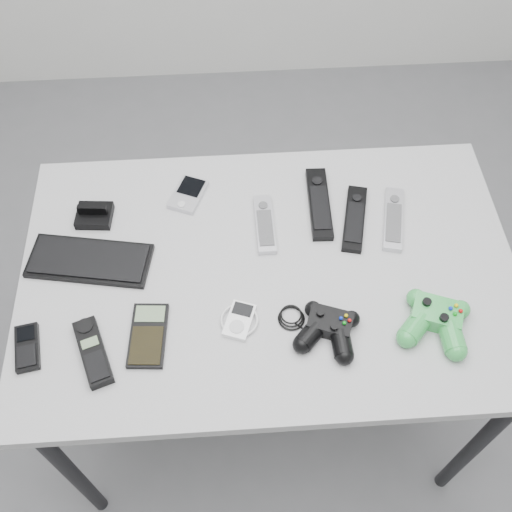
{
  "coord_description": "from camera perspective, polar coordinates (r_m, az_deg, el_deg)",
  "views": [
    {
      "loc": [
        0.02,
        -0.66,
        1.92
      ],
      "look_at": [
        0.07,
        0.12,
        0.78
      ],
      "focal_mm": 42.0,
      "sensor_mm": 36.0,
      "label": 1
    }
  ],
  "objects": [
    {
      "name": "desk",
      "position": [
        1.43,
        1.24,
        -2.76
      ],
      "size": [
        1.14,
        0.73,
        0.76
      ],
      "color": "#A3A3A5",
      "rests_on": "floor"
    },
    {
      "name": "mp3_player",
      "position": [
        1.3,
        -1.59,
        -6.12
      ],
      "size": [
        0.11,
        0.11,
        0.02
      ],
      "primitive_type": "cube",
      "rotation": [
        0.0,
        0.0,
        -0.34
      ],
      "color": "white",
      "rests_on": "desk"
    },
    {
      "name": "calculator",
      "position": [
        1.3,
        -10.25,
        -7.43
      ],
      "size": [
        0.09,
        0.16,
        0.01
      ],
      "primitive_type": "cube",
      "rotation": [
        0.0,
        0.0,
        -0.07
      ],
      "color": "black",
      "rests_on": "desk"
    },
    {
      "name": "mobile_phone",
      "position": [
        1.36,
        -20.96,
        -8.13
      ],
      "size": [
        0.07,
        0.11,
        0.02
      ],
      "primitive_type": "cube",
      "rotation": [
        0.0,
        0.0,
        0.18
      ],
      "color": "black",
      "rests_on": "desk"
    },
    {
      "name": "controller_black",
      "position": [
        1.28,
        6.93,
        -6.81
      ],
      "size": [
        0.26,
        0.21,
        0.04
      ],
      "primitive_type": null,
      "rotation": [
        0.0,
        0.0,
        -0.35
      ],
      "color": "black",
      "rests_on": "desk"
    },
    {
      "name": "remote_silver_b",
      "position": [
        1.49,
        12.96,
        3.49
      ],
      "size": [
        0.08,
        0.19,
        0.02
      ],
      "primitive_type": "cube",
      "rotation": [
        0.0,
        0.0,
        -0.22
      ],
      "color": "#B7B7BE",
      "rests_on": "desk"
    },
    {
      "name": "remote_black_b",
      "position": [
        1.47,
        9.38,
        3.57
      ],
      "size": [
        0.09,
        0.2,
        0.02
      ],
      "primitive_type": "cube",
      "rotation": [
        0.0,
        0.0,
        -0.24
      ],
      "color": "black",
      "rests_on": "desk"
    },
    {
      "name": "floor",
      "position": [
        2.03,
        -1.84,
        -15.5
      ],
      "size": [
        3.5,
        3.5,
        0.0
      ],
      "primitive_type": "plane",
      "color": "slate",
      "rests_on": "ground"
    },
    {
      "name": "pda",
      "position": [
        1.51,
        -6.49,
        5.88
      ],
      "size": [
        0.11,
        0.13,
        0.02
      ],
      "primitive_type": "cube",
      "rotation": [
        0.0,
        0.0,
        -0.4
      ],
      "color": "#BBBBC3",
      "rests_on": "desk"
    },
    {
      "name": "remote_black_a",
      "position": [
        1.49,
        6.04,
        5.04
      ],
      "size": [
        0.06,
        0.22,
        0.02
      ],
      "primitive_type": "cube",
      "rotation": [
        0.0,
        0.0,
        -0.03
      ],
      "color": "black",
      "rests_on": "desk"
    },
    {
      "name": "controller_green",
      "position": [
        1.34,
        16.76,
        -5.79
      ],
      "size": [
        0.19,
        0.2,
        0.05
      ],
      "primitive_type": null,
      "rotation": [
        0.0,
        0.0,
        -0.37
      ],
      "color": "#248736",
      "rests_on": "desk"
    },
    {
      "name": "dock_bracket",
      "position": [
        1.5,
        -15.23,
        4.02
      ],
      "size": [
        0.09,
        0.08,
        0.05
      ],
      "primitive_type": "cube",
      "rotation": [
        0.0,
        0.0,
        -0.08
      ],
      "color": "black",
      "rests_on": "desk"
    },
    {
      "name": "remote_silver_a",
      "position": [
        1.44,
        0.84,
        3.09
      ],
      "size": [
        0.04,
        0.17,
        0.02
      ],
      "primitive_type": "cube",
      "rotation": [
        0.0,
        0.0,
        0.01
      ],
      "color": "#BBBBC3",
      "rests_on": "desk"
    },
    {
      "name": "cordless_handset",
      "position": [
        1.31,
        -15.27,
        -8.8
      ],
      "size": [
        0.1,
        0.16,
        0.02
      ],
      "primitive_type": "cube",
      "rotation": [
        0.0,
        0.0,
        0.34
      ],
      "color": "black",
      "rests_on": "desk"
    },
    {
      "name": "pda_keyboard",
      "position": [
        1.43,
        -15.56,
        -0.39
      ],
      "size": [
        0.3,
        0.17,
        0.02
      ],
      "primitive_type": "cube",
      "rotation": [
        0.0,
        0.0,
        -0.18
      ],
      "color": "black",
      "rests_on": "desk"
    }
  ]
}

